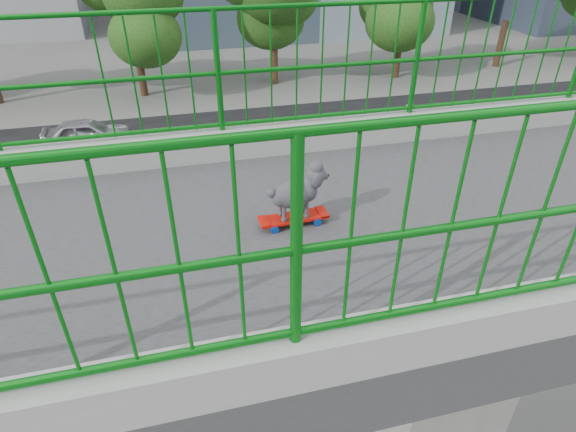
{
  "coord_description": "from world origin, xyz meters",
  "views": [
    {
      "loc": [
        3.0,
        -2.44,
        9.09
      ],
      "look_at": [
        -0.42,
        -1.58,
        6.84
      ],
      "focal_mm": 29.56,
      "sensor_mm": 36.0,
      "label": 1
    }
  ],
  "objects_px": {
    "car_4": "(87,133)",
    "skateboard": "(293,218)",
    "car_0": "(289,295)",
    "poodle": "(297,192)",
    "car_2": "(271,178)",
    "car_3": "(466,121)"
  },
  "relations": [
    {
      "from": "car_4",
      "to": "skateboard",
      "type": "bearing_deg",
      "value": -165.72
    },
    {
      "from": "skateboard",
      "to": "car_0",
      "type": "relative_size",
      "value": 0.13
    },
    {
      "from": "skateboard",
      "to": "car_0",
      "type": "height_order",
      "value": "skateboard"
    },
    {
      "from": "skateboard",
      "to": "car_4",
      "type": "height_order",
      "value": "skateboard"
    },
    {
      "from": "poodle",
      "to": "car_2",
      "type": "distance_m",
      "value": 14.2
    },
    {
      "from": "skateboard",
      "to": "car_0",
      "type": "xyz_separation_m",
      "value": [
        -5.96,
        1.48,
        -6.34
      ]
    },
    {
      "from": "poodle",
      "to": "car_0",
      "type": "xyz_separation_m",
      "value": [
        -5.96,
        1.45,
        -6.58
      ]
    },
    {
      "from": "skateboard",
      "to": "car_4",
      "type": "xyz_separation_m",
      "value": [
        -18.76,
        -4.77,
        -6.4
      ]
    },
    {
      "from": "car_0",
      "to": "car_4",
      "type": "height_order",
      "value": "car_0"
    },
    {
      "from": "poodle",
      "to": "car_3",
      "type": "height_order",
      "value": "poodle"
    },
    {
      "from": "skateboard",
      "to": "car_3",
      "type": "distance_m",
      "value": 20.95
    },
    {
      "from": "skateboard",
      "to": "car_3",
      "type": "xyz_separation_m",
      "value": [
        -15.56,
        12.56,
        -6.25
      ]
    },
    {
      "from": "car_0",
      "to": "car_4",
      "type": "relative_size",
      "value": 1.1
    },
    {
      "from": "skateboard",
      "to": "car_2",
      "type": "distance_m",
      "value": 14.1
    },
    {
      "from": "skateboard",
      "to": "poodle",
      "type": "bearing_deg",
      "value": 90.0
    },
    {
      "from": "car_0",
      "to": "car_3",
      "type": "distance_m",
      "value": 14.67
    },
    {
      "from": "car_2",
      "to": "skateboard",
      "type": "bearing_deg",
      "value": 169.01
    },
    {
      "from": "skateboard",
      "to": "car_3",
      "type": "height_order",
      "value": "skateboard"
    },
    {
      "from": "car_2",
      "to": "car_4",
      "type": "height_order",
      "value": "car_2"
    },
    {
      "from": "car_4",
      "to": "car_3",
      "type": "bearing_deg",
      "value": -100.46
    },
    {
      "from": "car_4",
      "to": "car_0",
      "type": "bearing_deg",
      "value": -153.98
    },
    {
      "from": "poodle",
      "to": "car_4",
      "type": "bearing_deg",
      "value": -168.84
    }
  ]
}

